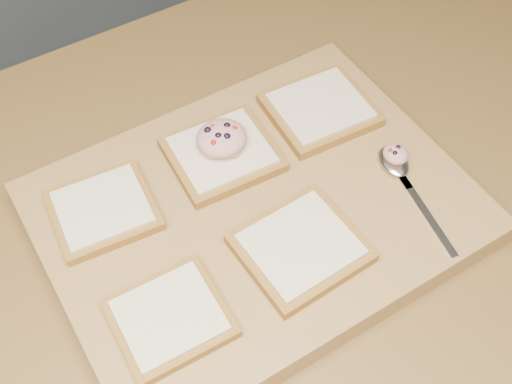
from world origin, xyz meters
The scene contains 10 objects.
island_counter centered at (0.00, 0.00, 0.45)m, with size 2.00×0.80×0.90m.
cutting_board centered at (-0.01, -0.04, 0.92)m, with size 0.50×0.38×0.04m, color #A07A44.
bread_far_left centered at (-0.17, 0.04, 0.95)m, with size 0.13×0.12×0.02m.
bread_far_center centered at (-0.01, 0.04, 0.95)m, with size 0.14×0.13×0.02m.
bread_far_right centered at (0.14, 0.04, 0.95)m, with size 0.14×0.13×0.02m.
bread_near_left centered at (-0.17, -0.12, 0.95)m, with size 0.12×0.11×0.02m.
bread_near_center centered at (0.00, -0.12, 0.95)m, with size 0.14×0.13×0.02m.
tuna_salad_dollop centered at (0.00, 0.05, 0.97)m, with size 0.06×0.06×0.03m.
spoon centered at (0.17, -0.09, 0.95)m, with size 0.05×0.17×0.01m.
spoon_salad centered at (0.17, -0.08, 0.96)m, with size 0.03×0.03×0.02m.
Camera 1 is at (-0.24, -0.42, 1.57)m, focal length 45.00 mm.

